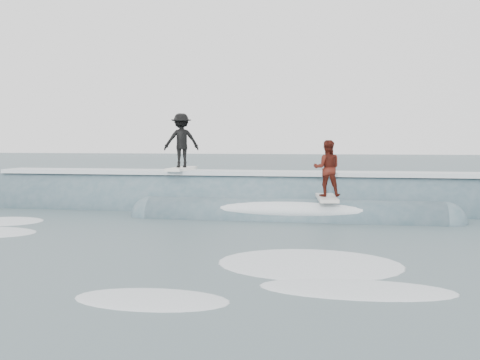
# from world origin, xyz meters

# --- Properties ---
(ground) EXTENTS (160.00, 160.00, 0.00)m
(ground) POSITION_xyz_m (0.00, 0.00, 0.00)
(ground) COLOR #3B4F56
(ground) RESTS_ON ground
(breaking_wave) EXTENTS (24.14, 4.06, 2.56)m
(breaking_wave) POSITION_xyz_m (0.24, 5.81, 0.03)
(breaking_wave) COLOR #39545F
(breaking_wave) RESTS_ON ground
(surfer_black) EXTENTS (1.43, 2.03, 2.03)m
(surfer_black) POSITION_xyz_m (-2.29, 6.10, 2.35)
(surfer_black) COLOR white
(surfer_black) RESTS_ON ground
(surfer_red) EXTENTS (0.86, 2.04, 1.80)m
(surfer_red) POSITION_xyz_m (2.87, 3.90, 1.48)
(surfer_red) COLOR silver
(surfer_red) RESTS_ON ground
(whitewater) EXTENTS (12.44, 8.33, 0.10)m
(whitewater) POSITION_xyz_m (-1.21, -1.46, 0.00)
(whitewater) COLOR white
(whitewater) RESTS_ON ground
(far_swells) EXTENTS (38.23, 8.65, 0.80)m
(far_swells) POSITION_xyz_m (0.64, 17.65, 0.00)
(far_swells) COLOR #39545F
(far_swells) RESTS_ON ground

